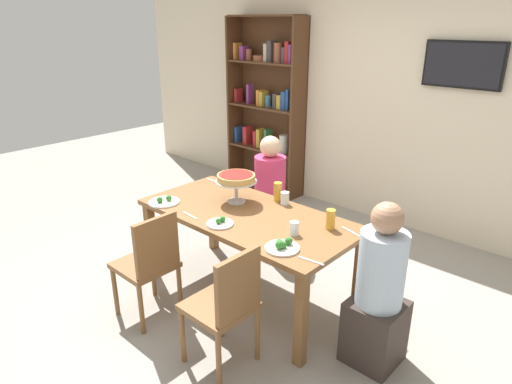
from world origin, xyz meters
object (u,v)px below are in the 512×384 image
(diner_far_left, at_px, (270,202))
(water_glass_clear_far, at_px, (294,228))
(chair_near_left, at_px, (150,262))
(salad_plate_spare, at_px, (220,223))
(chair_near_right, at_px, (226,303))
(beer_glass_amber_tall, at_px, (278,192))
(water_glass_clear_near, at_px, (285,198))
(television, at_px, (463,65))
(cutlery_fork_near, at_px, (311,261))
(cutlery_knife_far, at_px, (190,215))
(cutlery_fork_far, at_px, (213,181))
(diner_head_east, at_px, (378,297))
(bookshelf, at_px, (268,103))
(salad_plate_near_diner, at_px, (282,246))
(dining_table, at_px, (247,224))
(beer_glass_amber_short, at_px, (331,219))
(deep_dish_pizza_stand, at_px, (236,179))
(cutlery_knife_near, at_px, (351,232))
(salad_plate_far_diner, at_px, (164,201))

(diner_far_left, xyz_separation_m, water_glass_clear_far, (0.92, -0.80, 0.30))
(chair_near_left, distance_m, salad_plate_spare, 0.60)
(chair_near_right, bearing_deg, beer_glass_amber_tall, 23.82)
(water_glass_clear_near, bearing_deg, television, 69.99)
(cutlery_fork_near, bearing_deg, cutlery_knife_far, 176.22)
(chair_near_left, bearing_deg, cutlery_fork_far, 22.43)
(cutlery_fork_near, bearing_deg, diner_far_left, 132.94)
(water_glass_clear_near, bearing_deg, diner_head_east, -17.49)
(bookshelf, distance_m, cutlery_fork_far, 1.92)
(beer_glass_amber_tall, bearing_deg, salad_plate_near_diner, -48.01)
(diner_head_east, distance_m, salad_plate_spare, 1.22)
(television, bearing_deg, diner_far_left, -130.65)
(dining_table, height_order, salad_plate_near_diner, salad_plate_near_diner)
(cutlery_fork_near, bearing_deg, beer_glass_amber_short, 103.02)
(water_glass_clear_near, distance_m, water_glass_clear_far, 0.56)
(dining_table, height_order, deep_dish_pizza_stand, deep_dish_pizza_stand)
(diner_head_east, distance_m, water_glass_clear_far, 0.72)
(chair_near_right, height_order, beer_glass_amber_short, beer_glass_amber_short)
(salad_plate_near_diner, bearing_deg, cutlery_knife_near, 69.27)
(television, xyz_separation_m, cutlery_fork_near, (0.06, -2.38, -1.03))
(television, height_order, salad_plate_far_diner, television)
(beer_glass_amber_short, xyz_separation_m, cutlery_knife_near, (0.14, 0.06, -0.07))
(diner_head_east, bearing_deg, salad_plate_near_diner, 25.34)
(beer_glass_amber_short, height_order, water_glass_clear_near, beer_glass_amber_short)
(diner_far_left, relative_size, water_glass_clear_far, 11.54)
(diner_far_left, xyz_separation_m, diner_head_east, (1.57, -0.75, 0.00))
(diner_far_left, relative_size, water_glass_clear_near, 10.73)
(television, xyz_separation_m, water_glass_clear_near, (-0.64, -1.77, -0.98))
(salad_plate_spare, distance_m, water_glass_clear_near, 0.63)
(cutlery_fork_far, bearing_deg, cutlery_knife_near, 177.63)
(television, distance_m, deep_dish_pizza_stand, 2.38)
(salad_plate_near_diner, distance_m, cutlery_knife_near, 0.57)
(salad_plate_far_diner, bearing_deg, water_glass_clear_near, 40.72)
(cutlery_fork_near, bearing_deg, salad_plate_near_diner, 172.28)
(chair_near_right, relative_size, cutlery_knife_far, 4.83)
(beer_glass_amber_tall, relative_size, cutlery_fork_far, 0.89)
(diner_far_left, xyz_separation_m, cutlery_fork_far, (-0.33, -0.43, 0.25))
(diner_head_east, height_order, cutlery_fork_near, diner_head_east)
(salad_plate_far_diner, distance_m, water_glass_clear_near, 1.00)
(beer_glass_amber_short, bearing_deg, salad_plate_far_diner, -158.12)
(chair_near_right, height_order, deep_dish_pizza_stand, deep_dish_pizza_stand)
(bookshelf, xyz_separation_m, cutlery_fork_far, (0.80, -1.69, -0.41))
(cutlery_fork_near, distance_m, cutlery_knife_near, 0.53)
(salad_plate_spare, bearing_deg, deep_dish_pizza_stand, 119.36)
(diner_head_east, xyz_separation_m, deep_dish_pizza_stand, (-1.38, 0.10, 0.45))
(chair_near_right, distance_m, salad_plate_near_diner, 0.52)
(diner_head_east, relative_size, cutlery_knife_far, 6.39)
(diner_head_east, bearing_deg, chair_near_right, 45.86)
(salad_plate_near_diner, relative_size, water_glass_clear_far, 2.35)
(dining_table, bearing_deg, cutlery_fork_near, -18.43)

